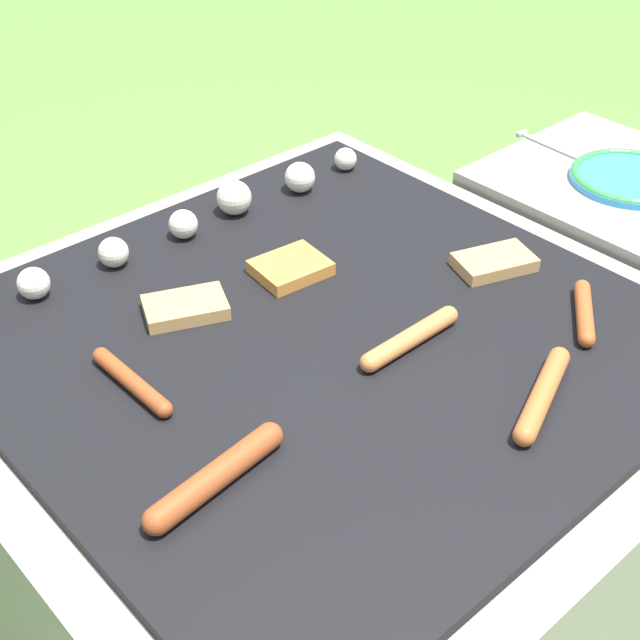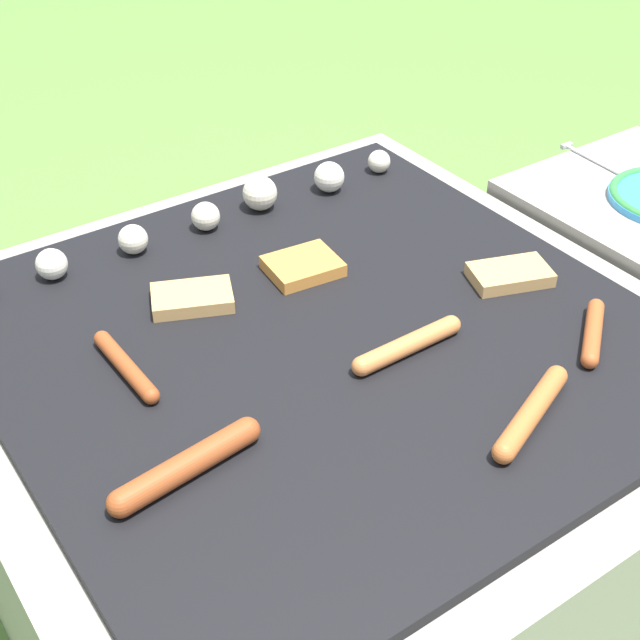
# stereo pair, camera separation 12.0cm
# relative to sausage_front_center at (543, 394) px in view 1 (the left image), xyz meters

# --- Properties ---
(ground_plane) EXTENTS (14.00, 14.00, 0.00)m
(ground_plane) POSITION_rel_sausage_front_center_xyz_m (-0.11, 0.29, -0.46)
(ground_plane) COLOR #567F38
(grill) EXTENTS (0.97, 0.97, 0.44)m
(grill) POSITION_rel_sausage_front_center_xyz_m (-0.11, 0.29, -0.24)
(grill) COLOR gray
(grill) RESTS_ON ground_plane
(side_ledge) EXTENTS (0.40, 0.47, 0.44)m
(side_ledge) POSITION_rel_sausage_front_center_xyz_m (0.59, 0.25, -0.24)
(side_ledge) COLOR gray
(side_ledge) RESTS_ON ground_plane
(sausage_back_right) EXTENTS (0.18, 0.03, 0.03)m
(sausage_back_right) POSITION_rel_sausage_front_center_xyz_m (-0.04, 0.19, -0.00)
(sausage_back_right) COLOR #C6753D
(sausage_back_right) RESTS_ON grill
(sausage_mid_right) EXTENTS (0.20, 0.05, 0.03)m
(sausage_mid_right) POSITION_rel_sausage_front_center_xyz_m (-0.38, 0.16, 0.00)
(sausage_mid_right) COLOR #93421E
(sausage_mid_right) RESTS_ON grill
(sausage_front_center) EXTENTS (0.18, 0.09, 0.03)m
(sausage_front_center) POSITION_rel_sausage_front_center_xyz_m (0.00, 0.00, 0.00)
(sausage_front_center) COLOR #B7602D
(sausage_front_center) RESTS_ON grill
(sausage_mid_left) EXTENTS (0.02, 0.16, 0.02)m
(sausage_mid_left) POSITION_rel_sausage_front_center_xyz_m (-0.36, 0.36, -0.00)
(sausage_mid_left) COLOR #93421E
(sausage_mid_left) RESTS_ON grill
(sausage_back_left) EXTENTS (0.12, 0.10, 0.02)m
(sausage_back_left) POSITION_rel_sausage_front_center_xyz_m (0.19, 0.07, -0.00)
(sausage_back_left) COLOR #A34C23
(sausage_back_left) RESTS_ON grill
(bread_slice_left) EXTENTS (0.13, 0.11, 0.02)m
(bread_slice_left) POSITION_rel_sausage_front_center_xyz_m (-0.22, 0.45, -0.00)
(bread_slice_left) COLOR tan
(bread_slice_left) RESTS_ON grill
(bread_slice_right) EXTENTS (0.13, 0.11, 0.02)m
(bread_slice_right) POSITION_rel_sausage_front_center_xyz_m (0.20, 0.23, -0.00)
(bread_slice_right) COLOR tan
(bread_slice_right) RESTS_ON grill
(bread_slice_center) EXTENTS (0.11, 0.10, 0.02)m
(bread_slice_center) POSITION_rel_sausage_front_center_xyz_m (-0.04, 0.43, -0.00)
(bread_slice_center) COLOR #D18438
(bread_slice_center) RESTS_ON grill
(mushroom_row) EXTENTS (0.76, 0.07, 0.06)m
(mushroom_row) POSITION_rel_sausage_front_center_xyz_m (-0.10, 0.62, 0.01)
(mushroom_row) COLOR beige
(mushroom_row) RESTS_ON grill
(plate_colorful) EXTENTS (0.21, 0.21, 0.02)m
(plate_colorful) POSITION_rel_sausage_front_center_xyz_m (0.59, 0.25, -0.01)
(plate_colorful) COLOR #338CCC
(plate_colorful) RESTS_ON side_ledge
(fork_utensil) EXTENTS (0.03, 0.17, 0.01)m
(fork_utensil) POSITION_rel_sausage_front_center_xyz_m (0.60, 0.43, -0.01)
(fork_utensil) COLOR silver
(fork_utensil) RESTS_ON side_ledge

